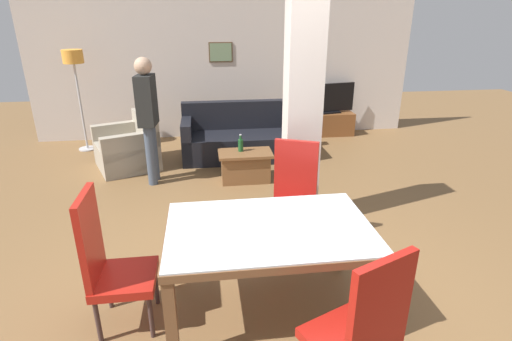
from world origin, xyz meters
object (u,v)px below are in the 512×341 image
(tv_screen, at_px, (331,99))
(armchair, at_px, (129,149))
(coffee_table, at_px, (245,166))
(bottle, at_px, (241,145))
(sofa, at_px, (241,139))
(floor_lamp, at_px, (74,66))
(dining_table, at_px, (269,244))
(standing_person, at_px, (148,113))
(dining_chair_near_right, at_px, (361,331))
(dining_chair_head_left, at_px, (109,261))
(tv_stand, at_px, (329,124))
(dining_chair_far_right, at_px, (293,196))

(tv_screen, bearing_deg, armchair, 8.33)
(coffee_table, relative_size, bottle, 3.06)
(sofa, relative_size, coffee_table, 2.54)
(floor_lamp, bearing_deg, dining_table, -60.48)
(coffee_table, relative_size, standing_person, 0.44)
(dining_table, height_order, coffee_table, dining_table)
(dining_chair_near_right, distance_m, standing_person, 4.12)
(dining_chair_near_right, distance_m, bottle, 3.72)
(dining_chair_head_left, xyz_separation_m, tv_screen, (3.22, 4.84, 0.15))
(tv_stand, bearing_deg, sofa, -150.61)
(dining_table, distance_m, dining_chair_near_right, 1.00)
(tv_screen, height_order, floor_lamp, floor_lamp)
(dining_chair_near_right, xyz_separation_m, floor_lamp, (-2.95, 5.43, 0.88))
(tv_screen, bearing_deg, standing_person, 20.20)
(tv_screen, xyz_separation_m, floor_lamp, (-4.57, -0.32, 0.73))
(dining_chair_head_left, relative_size, bottle, 4.51)
(bottle, relative_size, floor_lamp, 0.15)
(dining_table, distance_m, bottle, 2.79)
(standing_person, bearing_deg, bottle, 92.24)
(dining_chair_head_left, height_order, coffee_table, dining_chair_head_left)
(dining_table, height_order, dining_chair_head_left, dining_chair_head_left)
(dining_chair_far_right, bearing_deg, bottle, -56.19)
(dining_chair_far_right, bearing_deg, dining_chair_head_left, 53.05)
(sofa, relative_size, standing_person, 1.11)
(tv_screen, bearing_deg, dining_table, 56.04)
(tv_screen, bearing_deg, bottle, 34.83)
(armchair, bearing_deg, coffee_table, -136.78)
(sofa, bearing_deg, standing_person, 34.38)
(dining_chair_near_right, height_order, bottle, dining_chair_near_right)
(sofa, distance_m, armchair, 1.81)
(standing_person, bearing_deg, sofa, 129.85)
(dining_table, relative_size, armchair, 1.36)
(dining_chair_near_right, relative_size, bottle, 4.51)
(bottle, relative_size, tv_stand, 0.27)
(dining_chair_head_left, relative_size, sofa, 0.58)
(dining_chair_near_right, relative_size, sofa, 0.58)
(dining_table, relative_size, sofa, 0.81)
(dining_chair_head_left, distance_m, bottle, 3.05)
(dining_table, distance_m, sofa, 3.80)
(sofa, bearing_deg, tv_screen, -150.61)
(dining_table, height_order, dining_chair_near_right, dining_chair_near_right)
(dining_chair_head_left, height_order, bottle, dining_chair_head_left)
(tv_screen, bearing_deg, tv_stand, 78.65)
(dining_table, relative_size, bottle, 6.31)
(tv_stand, relative_size, tv_screen, 0.97)
(floor_lamp, bearing_deg, armchair, -47.45)
(sofa, bearing_deg, dining_table, 87.78)
(bottle, xyz_separation_m, tv_stand, (1.97, 2.05, -0.31))
(dining_table, distance_m, tv_stand, 5.26)
(dining_table, distance_m, dining_chair_far_right, 1.00)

